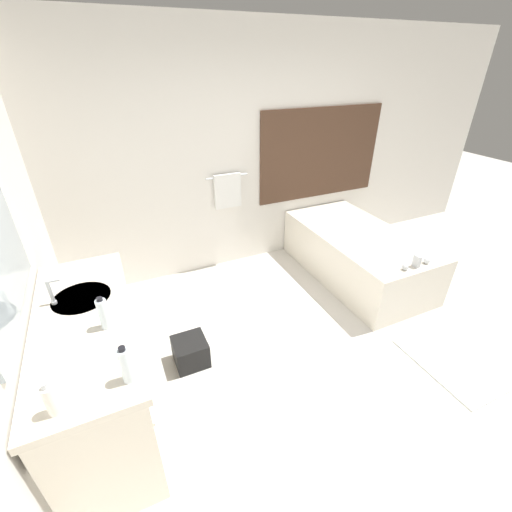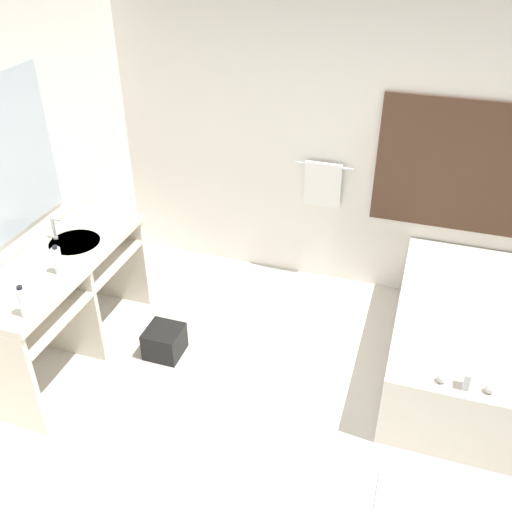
{
  "view_description": "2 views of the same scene",
  "coord_description": "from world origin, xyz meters",
  "px_view_note": "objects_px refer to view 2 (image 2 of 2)",
  "views": [
    {
      "loc": [
        -1.59,
        -1.45,
        2.32
      ],
      "look_at": [
        -0.51,
        0.91,
        0.81
      ],
      "focal_mm": 24.0,
      "sensor_mm": 36.0,
      "label": 1
    },
    {
      "loc": [
        0.53,
        -2.31,
        3.13
      ],
      "look_at": [
        -0.58,
        1.13,
        0.81
      ],
      "focal_mm": 40.0,
      "sensor_mm": 36.0,
      "label": 2
    }
  ],
  "objects_px": {
    "water_bottle_1": "(58,260)",
    "water_bottle_2": "(23,302)",
    "waste_bin": "(165,341)",
    "bathtub": "(459,336)"
  },
  "relations": [
    {
      "from": "bathtub",
      "to": "water_bottle_2",
      "type": "height_order",
      "value": "water_bottle_2"
    },
    {
      "from": "bathtub",
      "to": "water_bottle_2",
      "type": "relative_size",
      "value": 8.21
    },
    {
      "from": "water_bottle_2",
      "to": "waste_bin",
      "type": "xyz_separation_m",
      "value": [
        0.47,
        0.84,
        -0.89
      ]
    },
    {
      "from": "water_bottle_1",
      "to": "water_bottle_2",
      "type": "height_order",
      "value": "water_bottle_2"
    },
    {
      "from": "water_bottle_1",
      "to": "water_bottle_2",
      "type": "distance_m",
      "value": 0.47
    },
    {
      "from": "bathtub",
      "to": "water_bottle_2",
      "type": "distance_m",
      "value": 3.07
    },
    {
      "from": "water_bottle_1",
      "to": "waste_bin",
      "type": "distance_m",
      "value": 1.1
    },
    {
      "from": "bathtub",
      "to": "waste_bin",
      "type": "bearing_deg",
      "value": -166.22
    },
    {
      "from": "bathtub",
      "to": "waste_bin",
      "type": "distance_m",
      "value": 2.27
    },
    {
      "from": "waste_bin",
      "to": "water_bottle_2",
      "type": "bearing_deg",
      "value": -119.14
    }
  ]
}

